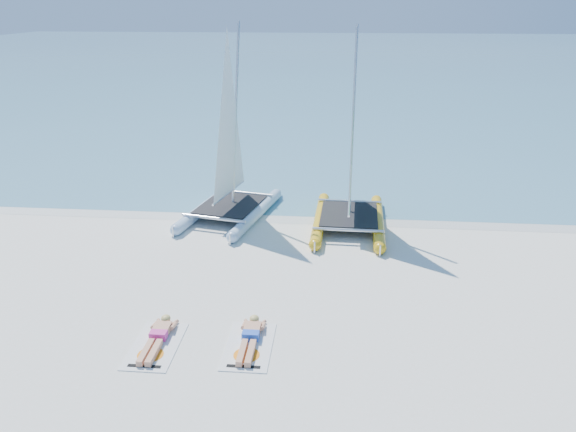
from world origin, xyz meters
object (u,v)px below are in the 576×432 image
at_px(catamaran_yellow, 351,162).
at_px(towel_b, 249,346).
at_px(towel_a, 156,346).
at_px(sunbather_b, 250,337).
at_px(catamaran_blue, 230,160).
at_px(sunbather_a, 158,336).

xyz_separation_m(catamaran_yellow, towel_b, (-2.24, -7.67, -2.05)).
distance_m(towel_a, sunbather_b, 2.06).
height_order(catamaran_yellow, sunbather_b, catamaran_yellow).
relative_size(catamaran_blue, towel_b, 3.57).
height_order(sunbather_a, sunbather_b, same).
xyz_separation_m(towel_a, sunbather_a, (0.00, 0.19, 0.11)).
height_order(catamaran_blue, towel_a, catamaran_blue).
xyz_separation_m(catamaran_yellow, towel_a, (-4.27, -7.84, -2.05)).
xyz_separation_m(catamaran_yellow, sunbather_b, (-2.24, -7.48, -1.94)).
relative_size(towel_b, sunbather_b, 1.07).
relative_size(catamaran_yellow, towel_b, 3.53).
relative_size(towel_a, towel_b, 1.00).
distance_m(towel_b, sunbather_b, 0.22).
xyz_separation_m(sunbather_a, sunbather_b, (2.03, 0.17, 0.00)).
bearing_deg(catamaran_blue, sunbather_a, -79.18).
bearing_deg(towel_a, towel_b, 4.75).
bearing_deg(sunbather_b, catamaran_blue, 103.50).
height_order(catamaran_blue, sunbather_a, catamaran_blue).
height_order(catamaran_yellow, towel_b, catamaran_yellow).
distance_m(catamaran_yellow, sunbather_b, 8.05).
height_order(towel_a, sunbather_a, sunbather_a).
xyz_separation_m(catamaran_blue, sunbather_a, (-0.18, -7.84, -1.85)).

